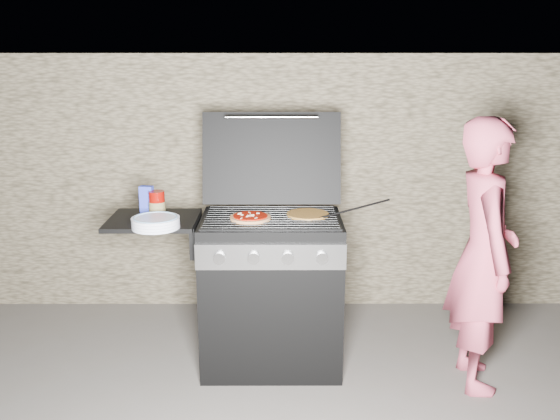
{
  "coord_description": "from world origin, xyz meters",
  "views": [
    {
      "loc": [
        0.04,
        -3.4,
        1.85
      ],
      "look_at": [
        0.05,
        0.0,
        0.95
      ],
      "focal_mm": 40.0,
      "sensor_mm": 36.0,
      "label": 1
    }
  ],
  "objects_px": {
    "gas_grill": "(229,292)",
    "pizza_topped": "(250,217)",
    "sauce_jar": "(157,203)",
    "person": "(483,255)"
  },
  "relations": [
    {
      "from": "pizza_topped",
      "to": "sauce_jar",
      "type": "xyz_separation_m",
      "value": [
        -0.54,
        0.12,
        0.05
      ]
    },
    {
      "from": "gas_grill",
      "to": "pizza_topped",
      "type": "bearing_deg",
      "value": -21.08
    },
    {
      "from": "pizza_topped",
      "to": "sauce_jar",
      "type": "bearing_deg",
      "value": 167.55
    },
    {
      "from": "pizza_topped",
      "to": "sauce_jar",
      "type": "relative_size",
      "value": 1.61
    },
    {
      "from": "gas_grill",
      "to": "pizza_topped",
      "type": "relative_size",
      "value": 5.87
    },
    {
      "from": "gas_grill",
      "to": "person",
      "type": "relative_size",
      "value": 0.89
    },
    {
      "from": "sauce_jar",
      "to": "gas_grill",
      "type": "bearing_deg",
      "value": -9.44
    },
    {
      "from": "sauce_jar",
      "to": "person",
      "type": "height_order",
      "value": "person"
    },
    {
      "from": "pizza_topped",
      "to": "person",
      "type": "bearing_deg",
      "value": -6.97
    },
    {
      "from": "gas_grill",
      "to": "sauce_jar",
      "type": "relative_size",
      "value": 9.48
    }
  ]
}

